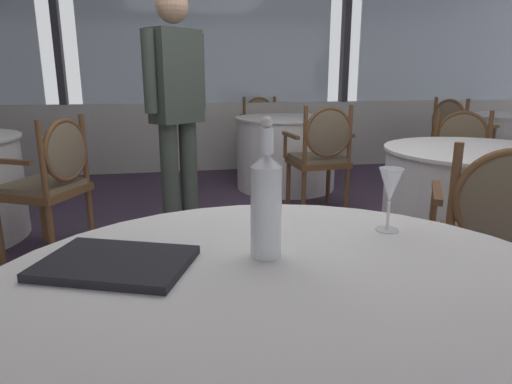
% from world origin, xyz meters
% --- Properties ---
extents(ground_plane, '(14.39, 14.39, 0.00)m').
position_xyz_m(ground_plane, '(0.00, 0.00, 0.00)').
color(ground_plane, '#47384C').
extents(window_wall_far, '(11.07, 0.14, 2.69)m').
position_xyz_m(window_wall_far, '(0.00, 3.41, 1.08)').
color(window_wall_far, beige).
rests_on(window_wall_far, ground_plane).
extents(water_bottle, '(0.08, 0.08, 0.34)m').
position_xyz_m(water_bottle, '(-0.30, -1.34, 0.90)').
color(water_bottle, white).
rests_on(water_bottle, foreground_table).
extents(wine_glass, '(0.07, 0.07, 0.18)m').
position_xyz_m(wine_glass, '(0.08, -1.22, 0.89)').
color(wine_glass, white).
rests_on(wine_glass, foreground_table).
extents(menu_book, '(0.39, 0.33, 0.02)m').
position_xyz_m(menu_book, '(-0.66, -1.34, 0.77)').
color(menu_book, black).
rests_on(menu_book, foreground_table).
extents(dining_chair_0_0, '(0.62, 0.64, 0.94)m').
position_xyz_m(dining_chair_0_0, '(-1.29, 0.70, 0.56)').
color(dining_chair_0_0, brown).
rests_on(dining_chair_0_0, ground_plane).
extents(dining_chair_1_1, '(0.56, 0.61, 0.97)m').
position_xyz_m(dining_chair_1_1, '(2.39, 1.84, 0.57)').
color(dining_chair_1_1, brown).
rests_on(dining_chair_1_1, ground_plane).
extents(background_table_2, '(1.10, 1.10, 0.76)m').
position_xyz_m(background_table_2, '(1.29, 0.03, 0.38)').
color(background_table_2, white).
rests_on(background_table_2, ground_plane).
extents(dining_chair_2_0, '(0.65, 0.63, 0.94)m').
position_xyz_m(dining_chair_2_0, '(0.80, -0.81, 0.55)').
color(dining_chair_2_0, brown).
rests_on(dining_chair_2_0, ground_plane).
extents(dining_chair_2_1, '(0.65, 0.63, 0.92)m').
position_xyz_m(dining_chair_2_1, '(1.78, 0.87, 0.54)').
color(dining_chair_2_1, brown).
rests_on(dining_chair_2_1, ground_plane).
extents(background_table_3, '(1.08, 1.08, 0.76)m').
position_xyz_m(background_table_3, '(0.69, 2.28, 0.38)').
color(background_table_3, white).
rests_on(background_table_3, ground_plane).
extents(dining_chair_3_0, '(0.56, 0.50, 0.95)m').
position_xyz_m(dining_chair_3_0, '(0.76, 1.32, 0.56)').
color(dining_chair_3_0, brown).
rests_on(dining_chair_3_0, ground_plane).
extents(dining_chair_3_1, '(0.56, 0.50, 0.92)m').
position_xyz_m(dining_chair_3_1, '(0.62, 3.24, 0.55)').
color(dining_chair_3_1, brown).
rests_on(dining_chair_3_1, ground_plane).
extents(diner_person_1, '(0.44, 0.38, 1.75)m').
position_xyz_m(diner_person_1, '(-0.47, 0.97, 1.00)').
color(diner_person_1, '#424C42').
rests_on(diner_person_1, ground_plane).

